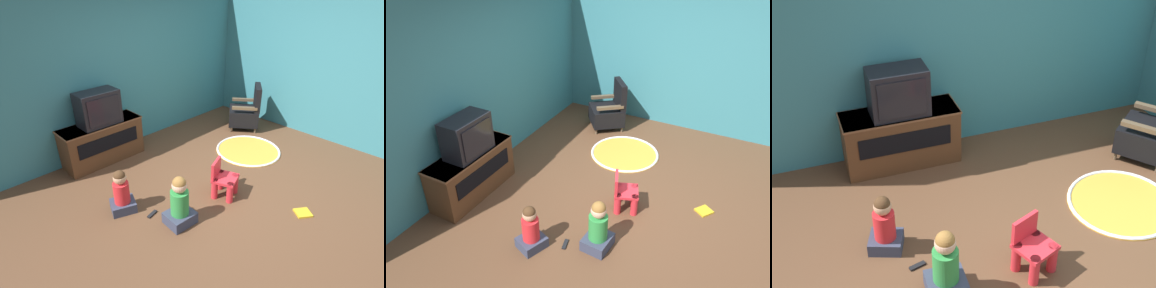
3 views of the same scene
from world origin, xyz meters
The scene contains 12 objects.
ground_plane centered at (0.00, 0.00, 0.00)m, with size 30.00×30.00×0.00m, color brown.
wall_back centered at (-0.24, 2.23, 1.31)m, with size 5.53×0.12×2.62m.
wall_right centered at (2.47, -0.36, 1.31)m, with size 0.12×5.29×2.62m.
tv_cabinet centered at (-0.85, 1.93, 0.33)m, with size 1.27×0.45×0.64m.
television centered at (-0.85, 1.90, 0.90)m, with size 0.61×0.37×0.52m.
black_armchair centered at (1.78, 1.08, 0.33)m, with size 0.77×0.77×0.86m.
yellow_kid_chair centered at (-0.19, -0.02, 0.21)m, with size 0.40×0.39×0.51m.
play_mat centered at (1.05, 0.46, 0.01)m, with size 1.09×1.09×0.04m.
child_watching_left centered at (-0.98, -0.01, 0.28)m, with size 0.35×0.31×0.65m.
child_watching_center centered at (-1.33, 0.66, 0.25)m, with size 0.37×0.35×0.58m.
book centered at (0.22, -0.97, 0.01)m, with size 0.25×0.25×0.02m.
remote_control centered at (-1.13, 0.33, 0.01)m, with size 0.16×0.08×0.02m.
Camera 2 is at (-3.83, -1.28, 3.23)m, focal length 35.00 mm.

